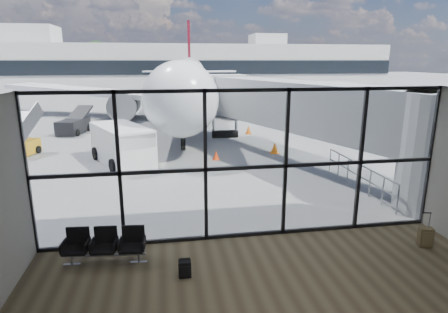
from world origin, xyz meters
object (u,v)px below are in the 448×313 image
object	(u,v)px
airliner	(187,82)
belt_loader	(74,125)
suitcase	(426,237)
mobile_stairs	(14,147)
backpack	(185,269)
seating_row	(105,243)
service_van	(123,145)

from	to	relation	value
airliner	belt_loader	xyz separation A→B (m)	(-9.01, -8.77, -2.58)
suitcase	mobile_stairs	world-z (taller)	mobile_stairs
backpack	suitcase	bearing A→B (deg)	4.36
seating_row	belt_loader	size ratio (longest dim) A/B	0.52
service_van	backpack	bearing A→B (deg)	-102.11
seating_row	mobile_stairs	world-z (taller)	mobile_stairs
suitcase	mobile_stairs	size ratio (longest dim) A/B	0.28
seating_row	service_van	world-z (taller)	service_van
suitcase	mobile_stairs	distance (m)	20.40
airliner	mobile_stairs	xyz separation A→B (m)	(-10.79, -15.54, -2.63)
seating_row	backpack	size ratio (longest dim) A/B	4.61
backpack	suitcase	distance (m)	6.96
airliner	mobile_stairs	bearing A→B (deg)	-119.64
seating_row	suitcase	bearing A→B (deg)	0.99
airliner	service_van	distance (m)	18.70
backpack	service_van	world-z (taller)	service_van
airliner	mobile_stairs	world-z (taller)	airliner
service_van	mobile_stairs	xyz separation A→B (m)	(-6.14, 2.44, -0.45)
belt_loader	mobile_stairs	size ratio (longest dim) A/B	1.15
seating_row	airliner	bearing A→B (deg)	86.85
backpack	suitcase	xyz separation A→B (m)	(6.95, 0.42, 0.08)
belt_loader	seating_row	bearing A→B (deg)	-63.18
suitcase	service_van	world-z (taller)	service_van
seating_row	airliner	xyz separation A→B (m)	(4.21, 28.03, 2.66)
seating_row	suitcase	distance (m)	9.02
backpack	suitcase	size ratio (longest dim) A/B	0.45
seating_row	belt_loader	distance (m)	19.84
belt_loader	mobile_stairs	distance (m)	7.00
backpack	belt_loader	xyz separation A→B (m)	(-6.84, 20.36, 0.38)
service_van	belt_loader	distance (m)	10.20
suitcase	belt_loader	xyz separation A→B (m)	(-13.79, 19.94, 0.30)
suitcase	airliner	world-z (taller)	airliner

